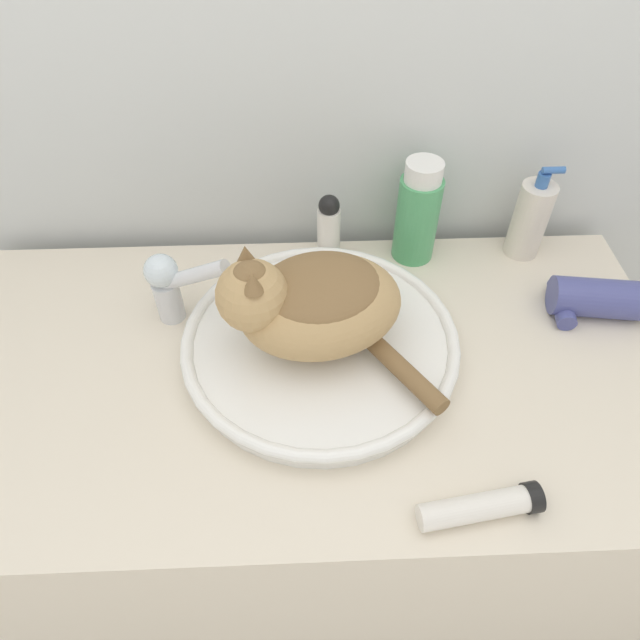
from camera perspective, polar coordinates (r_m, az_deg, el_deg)
The scene contains 10 objects.
wall_back at distance 0.98m, azimuth -2.48°, elevation 25.74°, with size 8.00×0.05×2.40m.
vanity_counter at distance 1.26m, azimuth -1.13°, elevation -16.75°, with size 1.18×0.61×0.85m.
sink_basin at distance 0.89m, azimuth -0.04°, elevation -2.30°, with size 0.43×0.43×0.04m.
cat at distance 0.82m, azimuth -0.91°, elevation 1.85°, with size 0.32×0.27×0.17m.
faucet at distance 0.94m, azimuth -14.79°, elevation 3.56°, with size 0.15×0.08×0.15m.
deodorant_stick at distance 1.04m, azimuth 0.82°, elevation 9.22°, with size 0.04×0.04×0.13m.
soap_pump_bottle at distance 1.11m, azimuth 20.22°, elevation 9.46°, with size 0.06×0.06×0.18m.
mouthwash_bottle at distance 1.04m, azimuth 9.68°, elevation 10.47°, with size 0.08×0.08×0.19m.
cream_tube at distance 0.78m, azimuth 15.76°, elevation -17.55°, with size 0.16×0.06×0.04m.
hair_dryer at distance 1.06m, azimuth 25.67°, elevation 1.92°, with size 0.17×0.10×0.07m.
Camera 1 is at (0.00, -0.25, 1.55)m, focal length 32.00 mm.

